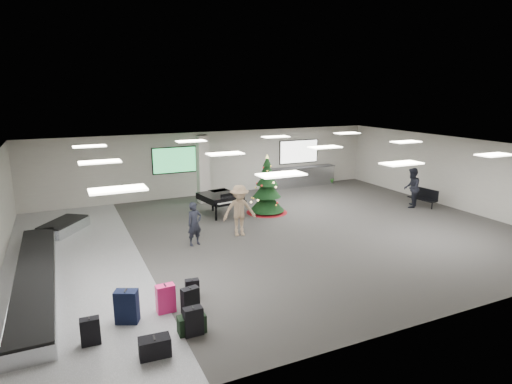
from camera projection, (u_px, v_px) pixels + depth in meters
name	position (u px, v px, depth m)	size (l,w,h in m)	color
ground	(277.00, 234.00, 15.95)	(18.00, 18.00, 0.00)	#33322F
room_envelope	(260.00, 170.00, 15.84)	(18.02, 14.02, 3.21)	#ADA69E
baggage_carousel	(43.00, 265.00, 12.62)	(2.28, 9.71, 0.43)	silver
service_counter	(301.00, 176.00, 23.74)	(4.05, 0.65, 1.08)	silver
suitcase_0	(193.00, 321.00, 9.32)	(0.42, 0.24, 0.66)	black
suitcase_1	(190.00, 300.00, 10.24)	(0.45, 0.29, 0.66)	black
pink_suitcase	(166.00, 299.00, 10.28)	(0.45, 0.27, 0.71)	#FF2172
suitcase_3	(192.00, 289.00, 10.96)	(0.37, 0.23, 0.54)	black
navy_suitcase	(127.00, 307.00, 9.80)	(0.59, 0.49, 0.81)	black
suitcase_5	(90.00, 331.00, 8.97)	(0.41, 0.23, 0.61)	black
green_duffel	(192.00, 324.00, 9.43)	(0.62, 0.32, 0.43)	black
black_duffel	(155.00, 347.00, 8.58)	(0.65, 0.39, 0.43)	black
christmas_tree	(267.00, 193.00, 18.55)	(1.80, 1.80, 2.57)	maroon
grand_piano	(221.00, 198.00, 18.21)	(1.72, 2.07, 1.07)	black
bench	(424.00, 196.00, 19.60)	(0.61, 1.37, 0.84)	black
traveler_a	(195.00, 224.00, 14.65)	(0.56, 0.37, 1.53)	black
traveler_b	(239.00, 210.00, 15.59)	(1.22, 0.70, 1.90)	#9C7F60
traveler_bench	(412.00, 188.00, 19.39)	(0.88, 0.69, 1.82)	black
potted_plant_left	(262.00, 186.00, 22.07)	(0.42, 0.34, 0.77)	#133D17
potted_plant_right	(331.00, 177.00, 24.42)	(0.41, 0.41, 0.74)	#133D17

